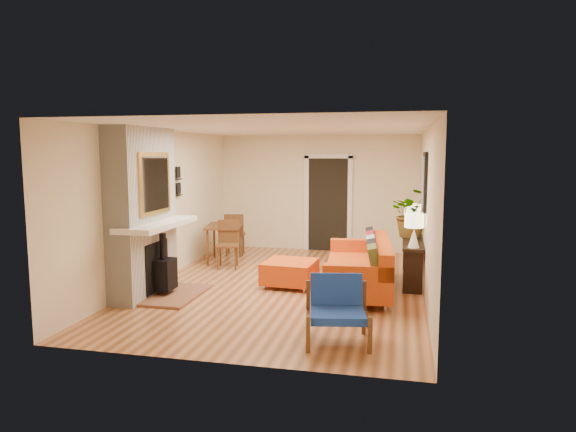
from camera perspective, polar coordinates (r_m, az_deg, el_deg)
name	(u,v)px	position (r m, az deg, el deg)	size (l,w,h in m)	color
room_shell	(341,199)	(10.93, 5.89, 1.94)	(6.50, 6.50, 6.50)	#D28550
fireplace	(145,216)	(8.22, -15.64, -0.01)	(1.09, 1.68, 2.60)	white
sofa	(364,267)	(8.33, 8.40, -5.60)	(1.18, 2.38, 0.91)	silver
ottoman	(290,271)	(8.61, 0.20, -6.18)	(0.88, 0.88, 0.42)	silver
blue_chair	(337,306)	(6.20, 5.47, -9.91)	(0.85, 0.83, 0.77)	brown
dining_table	(228,232)	(10.52, -6.71, -1.80)	(0.96, 1.74, 0.91)	brown
console_table	(412,248)	(9.12, 13.65, -3.48)	(0.34, 1.85, 0.72)	black
lamp_near	(414,226)	(8.30, 13.84, -1.12)	(0.30, 0.30, 0.54)	white
lamp_far	(413,215)	(9.77, 13.67, 0.11)	(0.30, 0.30, 0.54)	white
houseplant	(413,213)	(9.28, 13.67, 0.34)	(0.78, 0.68, 0.87)	#1E5919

